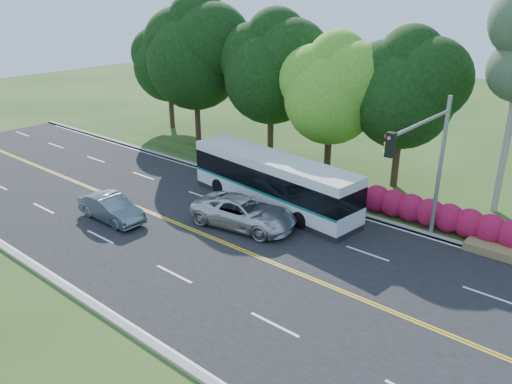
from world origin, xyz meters
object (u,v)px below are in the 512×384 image
Objects in this scene: transit_bus at (273,182)px; sedan at (111,208)px; traffic_signal at (427,155)px; suv at (244,212)px.

sedan is (-5.29, -7.07, -0.74)m from transit_bus.
sedan is at bearing -120.02° from transit_bus.
transit_bus is 2.70× the size of sedan.
traffic_signal reaches higher than suv.
suv is at bearing -156.78° from traffic_signal.
traffic_signal is at bearing 8.52° from transit_bus.
traffic_signal reaches higher than sedan.
traffic_signal is 1.26× the size of suv.
transit_bus reaches higher than sedan.
traffic_signal reaches higher than transit_bus.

